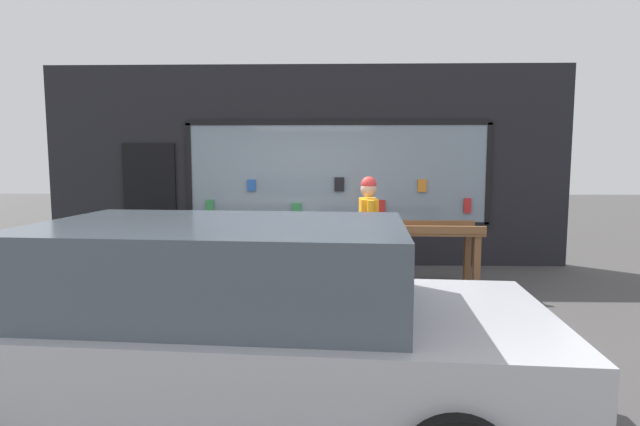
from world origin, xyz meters
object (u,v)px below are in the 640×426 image
sandwich_board_sign (67,255)px  parked_car (224,319)px  display_table_right (396,236)px  person_browsing (368,228)px  display_table_left (207,235)px  small_dog (332,285)px

sandwich_board_sign → parked_car: parked_car is taller
display_table_right → parked_car: (-1.65, -3.78, -0.00)m
parked_car → person_browsing: bearing=73.4°
display_table_left → person_browsing: size_ratio=1.47×
person_browsing → small_dog: person_browsing is taller
display_table_left → small_dog: bearing=-26.6°
small_dog → person_browsing: bearing=-91.9°
display_table_right → parked_car: size_ratio=0.53×
display_table_left → parked_car: bearing=-74.3°
person_browsing → parked_car: 3.40m
display_table_right → sandwich_board_sign: size_ratio=2.49×
display_table_left → display_table_right: size_ratio=1.00×
display_table_left → small_dog: 2.08m
display_table_right → person_browsing: (-0.44, -0.61, 0.19)m
display_table_left → small_dog: size_ratio=4.85×
display_table_right → person_browsing: 0.77m
small_dog → parked_car: parked_car is taller
display_table_right → person_browsing: person_browsing is taller
display_table_left → sandwich_board_sign: (-1.96, -0.19, -0.27)m
display_table_left → person_browsing: 2.36m
parked_car → small_dog: bearing=79.8°
display_table_right → display_table_left: bearing=180.0°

